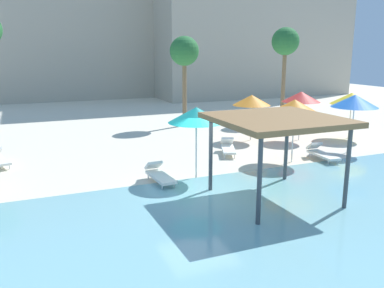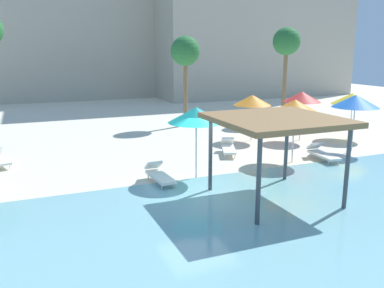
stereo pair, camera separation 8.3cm
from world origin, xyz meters
name	(u,v)px [view 2 (the right image)]	position (x,y,z in m)	size (l,w,h in m)	color
ground_plane	(197,193)	(0.00, 0.00, 0.00)	(80.00, 80.00, 0.00)	beige
lagoon_water	(283,260)	(0.00, -5.25, 0.02)	(44.00, 13.50, 0.04)	#7AB7C1
shade_pavilion	(276,123)	(2.12, -1.61, 2.66)	(3.92, 3.92, 2.85)	#42474C
beach_umbrella_orange_0	(252,100)	(6.23, 6.76, 2.26)	(2.09, 2.09, 2.55)	silver
beach_umbrella_yellow_1	(353,98)	(11.72, 5.04, 2.29)	(2.37, 2.37, 2.62)	silver
beach_umbrella_red_3	(302,97)	(8.78, 5.77, 2.44)	(2.09, 2.09, 2.73)	silver
beach_umbrella_orange_4	(295,107)	(5.58, 2.07, 2.53)	(2.31, 2.31, 2.85)	silver
beach_umbrella_teal_6	(196,115)	(0.66, 1.63, 2.53)	(2.20, 2.20, 2.83)	silver
beach_umbrella_blue_7	(356,101)	(9.54, 2.59, 2.53)	(2.25, 2.25, 2.84)	silver
lounge_chair_0	(322,153)	(7.06, 1.86, 0.33)	(0.76, 1.94, 0.74)	white
lounge_chair_1	(159,174)	(-0.90, 1.62, 0.33)	(0.71, 1.93, 0.74)	white
lounge_chair_2	(228,147)	(3.62, 4.53, 0.33)	(1.29, 1.98, 0.74)	white
palm_tree_0	(286,44)	(11.68, 11.56, 5.37)	(1.90, 1.90, 6.48)	brown
palm_tree_2	(185,53)	(4.50, 12.41, 4.76)	(1.90, 1.90, 5.84)	brown
hotel_block_0	(64,27)	(-0.72, 33.70, 7.26)	(18.94, 9.80, 14.52)	#B2A893
hotel_block_1	(249,13)	(18.37, 28.24, 8.85)	(21.39, 9.79, 17.71)	#B2A893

